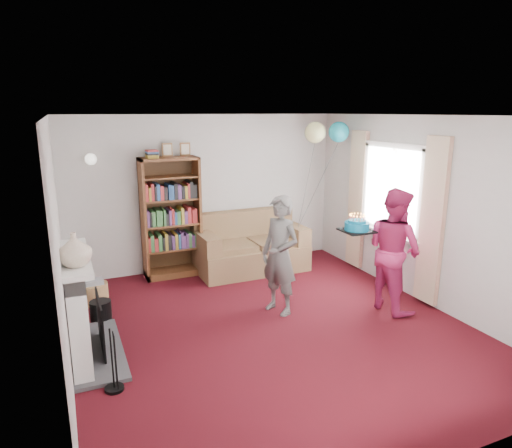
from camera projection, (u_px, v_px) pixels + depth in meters
name	position (u px, v px, depth m)	size (l,w,h in m)	color
ground	(271.00, 327.00, 5.53)	(5.00, 5.00, 0.00)	#35080A
wall_back	(206.00, 192.00, 7.47)	(4.50, 0.02, 2.50)	silver
wall_left	(58.00, 251.00, 4.36)	(0.02, 5.00, 2.50)	silver
wall_right	(424.00, 211.00, 6.10)	(0.02, 5.00, 2.50)	silver
ceiling	(273.00, 115.00, 4.93)	(4.50, 5.00, 0.01)	white
fireplace	(83.00, 311.00, 4.77)	(0.55, 1.80, 1.12)	#3F3F42
window_bay	(391.00, 206.00, 6.63)	(0.14, 2.02, 2.20)	white
wall_sconce	(91.00, 159.00, 6.51)	(0.16, 0.23, 0.16)	gold
bookcase	(171.00, 218.00, 7.11)	(0.89, 0.42, 2.08)	#472B14
sofa	(249.00, 248.00, 7.52)	(1.76, 0.93, 0.93)	olive
wicker_basket	(94.00, 292.00, 6.20)	(0.37, 0.37, 0.34)	#A3764C
person_striped	(280.00, 255.00, 5.78)	(0.56, 0.37, 1.54)	black
person_magenta	(394.00, 250.00, 5.89)	(0.78, 0.61, 1.61)	#AD2255
birthday_cake	(357.00, 226.00, 5.79)	(0.38, 0.38, 0.22)	black
balloons	(327.00, 132.00, 7.21)	(0.83, 0.33, 1.71)	#3F3F3F
mantel_vase	(74.00, 249.00, 4.27)	(0.31, 0.31, 0.32)	beige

